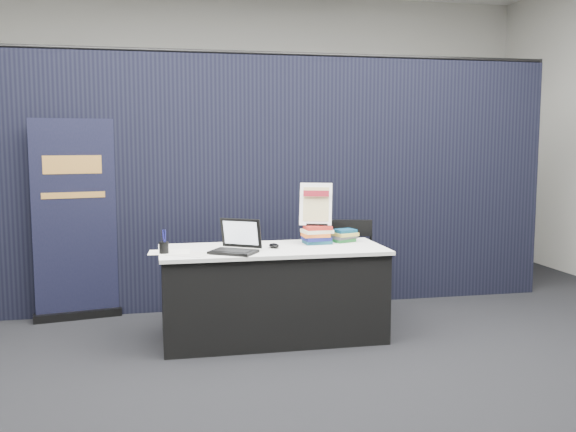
{
  "coord_description": "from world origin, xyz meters",
  "views": [
    {
      "loc": [
        -0.92,
        -4.45,
        1.6
      ],
      "look_at": [
        0.13,
        0.55,
        1.0
      ],
      "focal_mm": 40.0,
      "sensor_mm": 36.0,
      "label": 1
    }
  ],
  "objects_px": {
    "display_table": "(273,293)",
    "laptop": "(233,245)",
    "book_stack_short": "(344,236)",
    "stacking_chair": "(356,264)",
    "info_sign": "(316,205)",
    "pullup_banner": "(75,231)",
    "book_stack_tall": "(317,235)"
  },
  "relations": [
    {
      "from": "laptop",
      "to": "info_sign",
      "type": "height_order",
      "value": "info_sign"
    },
    {
      "from": "book_stack_tall",
      "to": "pullup_banner",
      "type": "bearing_deg",
      "value": 157.79
    },
    {
      "from": "book_stack_tall",
      "to": "laptop",
      "type": "bearing_deg",
      "value": -159.75
    },
    {
      "from": "laptop",
      "to": "pullup_banner",
      "type": "height_order",
      "value": "pullup_banner"
    },
    {
      "from": "display_table",
      "to": "pullup_banner",
      "type": "height_order",
      "value": "pullup_banner"
    },
    {
      "from": "book_stack_tall",
      "to": "info_sign",
      "type": "height_order",
      "value": "info_sign"
    },
    {
      "from": "book_stack_short",
      "to": "stacking_chair",
      "type": "distance_m",
      "value": 0.47
    },
    {
      "from": "book_stack_short",
      "to": "info_sign",
      "type": "height_order",
      "value": "info_sign"
    },
    {
      "from": "pullup_banner",
      "to": "stacking_chair",
      "type": "relative_size",
      "value": 2.05
    },
    {
      "from": "info_sign",
      "to": "display_table",
      "type": "bearing_deg",
      "value": -139.96
    },
    {
      "from": "display_table",
      "to": "pullup_banner",
      "type": "xyz_separation_m",
      "value": [
        -1.62,
        0.95,
        0.42
      ]
    },
    {
      "from": "stacking_chair",
      "to": "info_sign",
      "type": "bearing_deg",
      "value": -131.11
    },
    {
      "from": "laptop",
      "to": "book_stack_short",
      "type": "bearing_deg",
      "value": 50.04
    },
    {
      "from": "stacking_chair",
      "to": "book_stack_tall",
      "type": "bearing_deg",
      "value": -128.6
    },
    {
      "from": "display_table",
      "to": "stacking_chair",
      "type": "height_order",
      "value": "stacking_chair"
    },
    {
      "from": "book_stack_short",
      "to": "stacking_chair",
      "type": "bearing_deg",
      "value": 54.96
    },
    {
      "from": "info_sign",
      "to": "book_stack_tall",
      "type": "bearing_deg",
      "value": -71.27
    },
    {
      "from": "display_table",
      "to": "pullup_banner",
      "type": "bearing_deg",
      "value": 149.72
    },
    {
      "from": "laptop",
      "to": "pullup_banner",
      "type": "relative_size",
      "value": 0.23
    },
    {
      "from": "book_stack_short",
      "to": "stacking_chair",
      "type": "height_order",
      "value": "stacking_chair"
    },
    {
      "from": "info_sign",
      "to": "pullup_banner",
      "type": "bearing_deg",
      "value": 177.27
    },
    {
      "from": "pullup_banner",
      "to": "stacking_chair",
      "type": "height_order",
      "value": "pullup_banner"
    },
    {
      "from": "book_stack_short",
      "to": "pullup_banner",
      "type": "bearing_deg",
      "value": 161.32
    },
    {
      "from": "display_table",
      "to": "laptop",
      "type": "height_order",
      "value": "laptop"
    },
    {
      "from": "book_stack_short",
      "to": "laptop",
      "type": "bearing_deg",
      "value": -161.8
    },
    {
      "from": "display_table",
      "to": "laptop",
      "type": "xyz_separation_m",
      "value": [
        -0.34,
        -0.15,
        0.43
      ]
    },
    {
      "from": "info_sign",
      "to": "book_stack_short",
      "type": "bearing_deg",
      "value": 24.14
    },
    {
      "from": "display_table",
      "to": "book_stack_short",
      "type": "height_order",
      "value": "book_stack_short"
    },
    {
      "from": "display_table",
      "to": "laptop",
      "type": "bearing_deg",
      "value": -156.53
    },
    {
      "from": "laptop",
      "to": "info_sign",
      "type": "distance_m",
      "value": 0.84
    },
    {
      "from": "book_stack_tall",
      "to": "book_stack_short",
      "type": "bearing_deg",
      "value": 12.07
    },
    {
      "from": "display_table",
      "to": "info_sign",
      "type": "distance_m",
      "value": 0.82
    }
  ]
}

